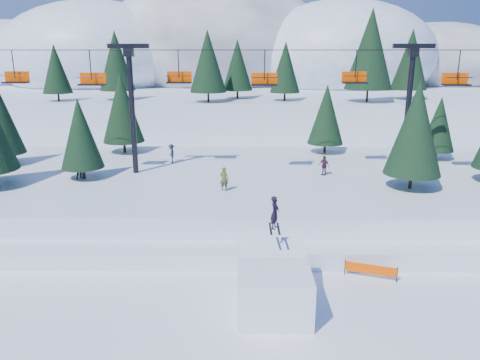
{
  "coord_description": "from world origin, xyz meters",
  "views": [
    {
      "loc": [
        -0.01,
        -19.43,
        12.25
      ],
      "look_at": [
        -0.25,
        6.0,
        5.2
      ],
      "focal_mm": 35.0,
      "sensor_mm": 36.0,
      "label": 1
    }
  ],
  "objects_px": {
    "chairlift": "(257,89)",
    "jump_kicker": "(273,284)",
    "banner_near": "(371,269)",
    "banner_far": "(387,258)"
  },
  "relations": [
    {
      "from": "banner_far",
      "to": "jump_kicker",
      "type": "bearing_deg",
      "value": -146.02
    },
    {
      "from": "jump_kicker",
      "to": "banner_near",
      "type": "bearing_deg",
      "value": 29.4
    },
    {
      "from": "jump_kicker",
      "to": "chairlift",
      "type": "distance_m",
      "value": 18.74
    },
    {
      "from": "jump_kicker",
      "to": "banner_far",
      "type": "xyz_separation_m",
      "value": [
        6.99,
        4.71,
        -0.74
      ]
    },
    {
      "from": "jump_kicker",
      "to": "banner_near",
      "type": "height_order",
      "value": "jump_kicker"
    },
    {
      "from": "jump_kicker",
      "to": "chairlift",
      "type": "bearing_deg",
      "value": 91.41
    },
    {
      "from": "chairlift",
      "to": "banner_near",
      "type": "bearing_deg",
      "value": -66.37
    },
    {
      "from": "jump_kicker",
      "to": "chairlift",
      "type": "height_order",
      "value": "chairlift"
    },
    {
      "from": "chairlift",
      "to": "banner_near",
      "type": "height_order",
      "value": "chairlift"
    },
    {
      "from": "chairlift",
      "to": "jump_kicker",
      "type": "bearing_deg",
      "value": -88.59
    }
  ]
}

